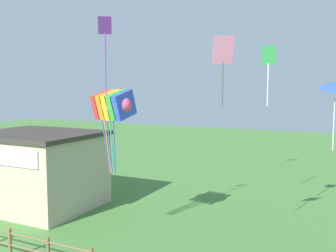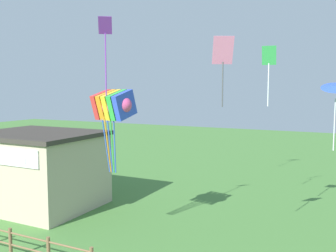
% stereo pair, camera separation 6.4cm
% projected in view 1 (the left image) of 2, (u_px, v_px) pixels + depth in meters
% --- Properties ---
extents(seaside_building, '(6.90, 5.62, 4.36)m').
position_uv_depth(seaside_building, '(37.00, 169.00, 21.75)').
color(seaside_building, '#B7A88E').
rests_on(seaside_building, ground_plane).
extents(kite_rainbow_parafoil, '(2.18, 1.69, 3.76)m').
position_uv_depth(kite_rainbow_parafoil, '(113.00, 105.00, 16.59)').
color(kite_rainbow_parafoil, '#E54C8C').
extents(kite_purple_streamer, '(0.71, 0.68, 3.41)m').
position_uv_depth(kite_purple_streamer, '(105.00, 43.00, 15.81)').
color(kite_purple_streamer, purple).
extents(kite_blue_delta, '(1.39, 1.34, 3.12)m').
position_uv_depth(kite_blue_delta, '(335.00, 88.00, 16.49)').
color(kite_blue_delta, blue).
extents(kite_pink_diamond, '(0.86, 0.72, 2.59)m').
position_uv_depth(kite_pink_diamond, '(223.00, 57.00, 13.82)').
color(kite_pink_diamond, pink).
extents(kite_green_diamond, '(0.66, 0.36, 2.72)m').
position_uv_depth(kite_green_diamond, '(268.00, 65.00, 16.92)').
color(kite_green_diamond, green).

